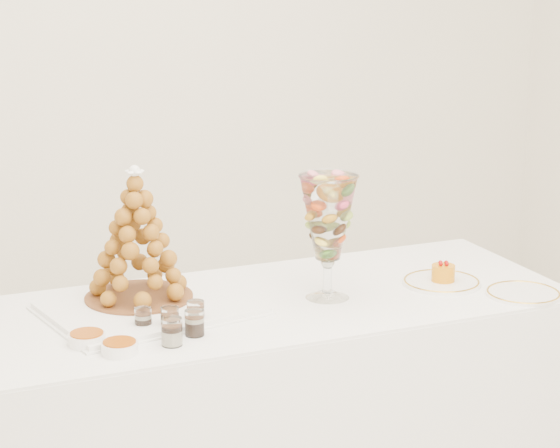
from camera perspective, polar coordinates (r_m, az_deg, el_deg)
name	(u,v)px	position (r m, az deg, el deg)	size (l,w,h in m)	color
buffet_table	(268,408)	(3.40, -0.61, -9.57)	(1.84, 0.78, 0.69)	white
lace_tray	(150,308)	(3.20, -6.79, -4.40)	(0.57, 0.43, 0.02)	white
macaron_vase	(328,219)	(3.24, 2.53, 0.26)	(0.17, 0.17, 0.38)	white
cake_plate	(441,282)	(3.46, 8.43, -3.04)	(0.24, 0.24, 0.01)	white
spare_plate	(523,294)	(3.40, 12.59, -3.57)	(0.23, 0.23, 0.01)	white
verrine_a	(143,319)	(3.05, -7.16, -4.96)	(0.05, 0.05, 0.06)	white
verrine_b	(170,319)	(3.04, -5.78, -4.97)	(0.05, 0.05, 0.07)	white
verrine_c	(196,312)	(3.09, -4.42, -4.63)	(0.05, 0.05, 0.07)	white
verrine_d	(172,332)	(2.93, -5.67, -5.62)	(0.06, 0.06, 0.08)	white
verrine_e	(195,323)	(3.00, -4.49, -5.17)	(0.05, 0.05, 0.07)	white
ramekin_back	(87,339)	(2.97, -10.05, -5.95)	(0.10, 0.10, 0.03)	white
ramekin_front	(120,348)	(2.90, -8.38, -6.42)	(0.10, 0.10, 0.03)	white
croquembouche	(137,235)	(3.21, -7.49, -0.55)	(0.32, 0.32, 0.40)	brown
mousse_cake	(443,273)	(3.45, 8.52, -2.53)	(0.07, 0.07, 0.06)	orange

